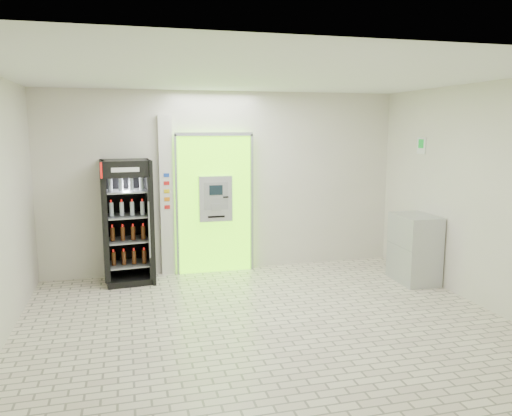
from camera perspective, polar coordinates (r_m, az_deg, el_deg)
name	(u,v)px	position (r m, az deg, el deg)	size (l,w,h in m)	color
ground	(265,322)	(6.38, 1.03, -12.94)	(6.00, 6.00, 0.00)	beige
room_shell	(265,175)	(5.94, 1.08, 3.75)	(6.00, 6.00, 6.00)	silver
atm_assembly	(215,203)	(8.32, -4.77, 0.62)	(1.30, 0.24, 2.33)	#6FF20D
pillar	(167,196)	(8.24, -10.17, 1.33)	(0.22, 0.11, 2.60)	silver
beverage_cooler	(128,224)	(8.01, -14.46, -1.79)	(0.79, 0.73, 1.92)	black
steel_cabinet	(414,248)	(8.22, 17.64, -4.43)	(0.57, 0.82, 1.06)	#ACAFB4
exit_sign	(422,145)	(8.45, 18.39, 6.80)	(0.02, 0.22, 0.26)	white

